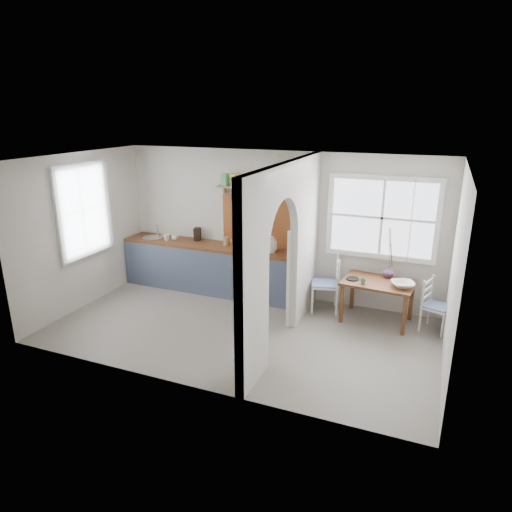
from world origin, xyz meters
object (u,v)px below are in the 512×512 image
at_px(dining_table, 377,301).
at_px(kettle, 271,244).
at_px(chair_left, 325,283).
at_px(chair_right, 437,306).
at_px(vase, 388,272).

relative_size(dining_table, kettle, 3.97).
bearing_deg(kettle, chair_left, -16.13).
distance_m(chair_right, vase, 0.90).
distance_m(dining_table, chair_right, 0.90).
bearing_deg(kettle, dining_table, -17.90).
bearing_deg(chair_right, chair_left, 105.55).
bearing_deg(chair_left, dining_table, 68.16).
bearing_deg(chair_right, vase, 90.25).
distance_m(chair_left, vase, 1.04).
height_order(dining_table, chair_left, chair_left).
bearing_deg(kettle, chair_right, -16.79).
distance_m(chair_right, kettle, 2.84).
bearing_deg(vase, dining_table, -113.68).
height_order(dining_table, kettle, kettle).
relative_size(chair_right, kettle, 3.04).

